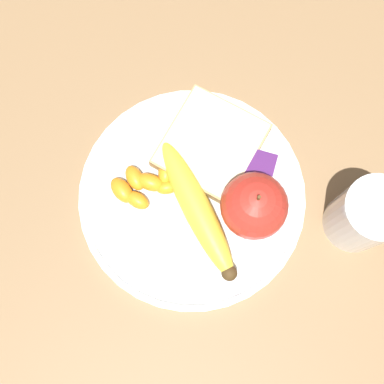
# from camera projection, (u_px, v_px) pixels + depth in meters

# --- Properties ---
(ground_plane) EXTENTS (3.00, 3.00, 0.00)m
(ground_plane) POSITION_uv_depth(u_px,v_px,m) (192.00, 198.00, 0.64)
(ground_plane) COLOR olive
(plate) EXTENTS (0.27, 0.27, 0.01)m
(plate) POSITION_uv_depth(u_px,v_px,m) (192.00, 197.00, 0.63)
(plate) COLOR silver
(plate) RESTS_ON ground_plane
(juice_glass) EXTENTS (0.07, 0.07, 0.10)m
(juice_glass) POSITION_uv_depth(u_px,v_px,m) (364.00, 216.00, 0.59)
(juice_glass) COLOR silver
(juice_glass) RESTS_ON ground_plane
(apple) EXTENTS (0.08, 0.08, 0.08)m
(apple) POSITION_uv_depth(u_px,v_px,m) (254.00, 207.00, 0.58)
(apple) COLOR red
(apple) RESTS_ON plate
(banana) EXTENTS (0.15, 0.14, 0.03)m
(banana) POSITION_uv_depth(u_px,v_px,m) (197.00, 209.00, 0.61)
(banana) COLOR yellow
(banana) RESTS_ON plate
(bread_slice) EXTENTS (0.13, 0.13, 0.02)m
(bread_slice) POSITION_uv_depth(u_px,v_px,m) (211.00, 145.00, 0.63)
(bread_slice) COLOR tan
(bread_slice) RESTS_ON plate
(fork) EXTENTS (0.18, 0.10, 0.00)m
(fork) POSITION_uv_depth(u_px,v_px,m) (196.00, 207.00, 0.62)
(fork) COLOR #B2B2B7
(fork) RESTS_ON plate
(jam_packet) EXTENTS (0.05, 0.04, 0.02)m
(jam_packet) POSITION_uv_depth(u_px,v_px,m) (256.00, 172.00, 0.62)
(jam_packet) COLOR white
(jam_packet) RESTS_ON plate
(orange_segment_0) EXTENTS (0.02, 0.03, 0.02)m
(orange_segment_0) POSITION_uv_depth(u_px,v_px,m) (186.00, 185.00, 0.62)
(orange_segment_0) COLOR orange
(orange_segment_0) RESTS_ON plate
(orange_segment_1) EXTENTS (0.03, 0.03, 0.01)m
(orange_segment_1) POSITION_uv_depth(u_px,v_px,m) (168.00, 185.00, 0.62)
(orange_segment_1) COLOR orange
(orange_segment_1) RESTS_ON plate
(orange_segment_2) EXTENTS (0.04, 0.04, 0.02)m
(orange_segment_2) POSITION_uv_depth(u_px,v_px,m) (134.00, 180.00, 0.62)
(orange_segment_2) COLOR orange
(orange_segment_2) RESTS_ON plate
(orange_segment_3) EXTENTS (0.04, 0.04, 0.02)m
(orange_segment_3) POSITION_uv_depth(u_px,v_px,m) (122.00, 190.00, 0.62)
(orange_segment_3) COLOR orange
(orange_segment_3) RESTS_ON plate
(orange_segment_4) EXTENTS (0.02, 0.03, 0.02)m
(orange_segment_4) POSITION_uv_depth(u_px,v_px,m) (137.00, 200.00, 0.62)
(orange_segment_4) COLOR orange
(orange_segment_4) RESTS_ON plate
(orange_segment_5) EXTENTS (0.02, 0.03, 0.02)m
(orange_segment_5) POSITION_uv_depth(u_px,v_px,m) (150.00, 183.00, 0.62)
(orange_segment_5) COLOR orange
(orange_segment_5) RESTS_ON plate
(orange_segment_6) EXTENTS (0.03, 0.02, 0.02)m
(orange_segment_6) POSITION_uv_depth(u_px,v_px,m) (166.00, 172.00, 0.62)
(orange_segment_6) COLOR orange
(orange_segment_6) RESTS_ON plate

